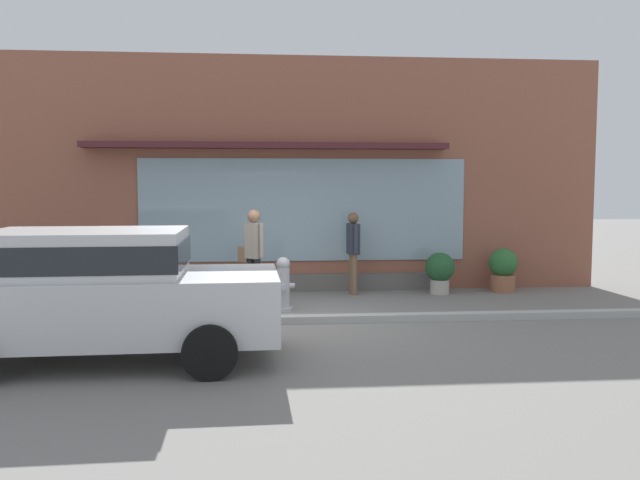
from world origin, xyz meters
The scene contains 11 objects.
ground_plane centered at (0.00, 0.00, 0.00)m, with size 60.00×60.00×0.00m, color gray.
curb_strip centered at (0.00, -0.20, 0.06)m, with size 14.00×0.24×0.12m, color #B2B2AD.
storefront centered at (0.01, 3.19, 2.37)m, with size 14.00×0.81×4.83m.
fire_hydrant centered at (0.23, 0.85, 0.47)m, with size 0.40×0.37×0.95m.
pedestrian_with_handbag centered at (-0.29, 1.46, 1.03)m, with size 0.49×0.51×1.76m.
pedestrian_passerby centered at (1.69, 2.47, 0.98)m, with size 0.24×0.51×1.66m.
parked_car_silver centered at (-2.16, -2.27, 0.93)m, with size 4.29×2.09×1.65m.
potted_plant_corner_tall centered at (-3.06, 2.30, 0.46)m, with size 0.63×0.63×0.87m.
potted_plant_trailing_edge centered at (3.45, 2.39, 0.48)m, with size 0.60×0.60×0.84m.
potted_plant_window_center centered at (-0.70, 2.22, 0.24)m, with size 0.28×0.28×0.49m.
potted_plant_low_front centered at (4.83, 2.53, 0.48)m, with size 0.59×0.59×0.90m.
Camera 1 is at (-0.16, -10.49, 2.20)m, focal length 36.74 mm.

